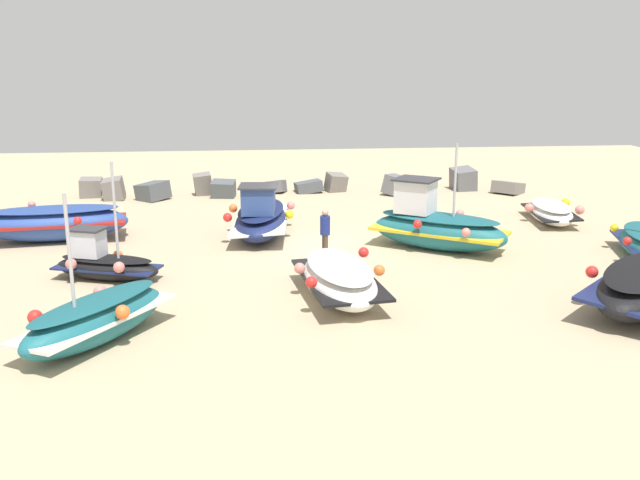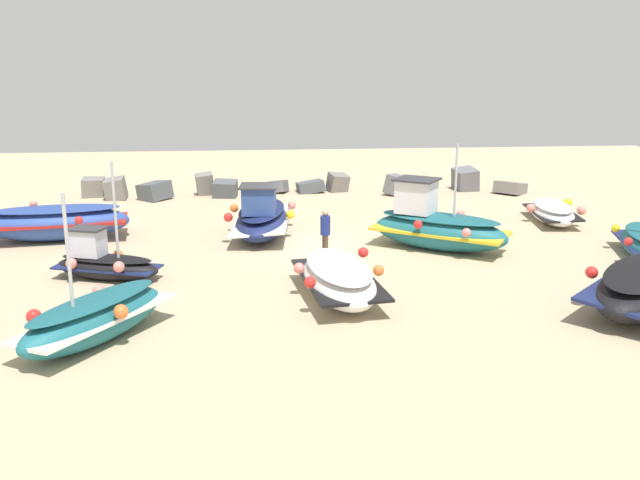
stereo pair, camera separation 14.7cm
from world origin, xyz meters
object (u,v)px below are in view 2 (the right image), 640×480
fishing_boat_5 (262,218)px  person_walking (325,231)px  fishing_boat_2 (338,279)px  fishing_boat_3 (95,318)px  fishing_boat_6 (552,212)px  fishing_boat_1 (56,222)px  fishing_boat_0 (437,226)px  fishing_boat_9 (104,263)px

fishing_boat_5 → person_walking: bearing=36.2°
fishing_boat_2 → fishing_boat_3: size_ratio=1.04×
fishing_boat_5 → fishing_boat_6: size_ratio=1.35×
fishing_boat_3 → fishing_boat_6: 18.77m
fishing_boat_1 → fishing_boat_3: bearing=101.3°
fishing_boat_5 → fishing_boat_6: 11.54m
fishing_boat_1 → fishing_boat_2: (9.25, -7.18, -0.13)m
fishing_boat_6 → person_walking: 10.50m
fishing_boat_0 → fishing_boat_5: 6.36m
fishing_boat_0 → fishing_boat_3: bearing=71.0°
fishing_boat_2 → fishing_boat_6: 12.57m
fishing_boat_3 → fishing_boat_9: bearing=41.8°
fishing_boat_1 → fishing_boat_6: bearing=175.3°
fishing_boat_2 → fishing_boat_5: bearing=8.4°
fishing_boat_3 → fishing_boat_6: (15.44, 10.67, -0.17)m
fishing_boat_9 → fishing_boat_5: bearing=-115.4°
fishing_boat_9 → person_walking: bearing=-148.9°
fishing_boat_6 → fishing_boat_2: bearing=-42.2°
fishing_boat_2 → fishing_boat_5: fishing_boat_5 is taller
fishing_boat_1 → fishing_boat_2: 11.71m
fishing_boat_1 → person_walking: bearing=152.0°
person_walking → fishing_boat_2: bearing=-105.1°
fishing_boat_5 → person_walking: 3.90m
fishing_boat_2 → fishing_boat_5: (-1.96, 7.10, 0.13)m
fishing_boat_3 → fishing_boat_9: 4.88m
fishing_boat_0 → fishing_boat_3: size_ratio=1.12×
person_walking → fishing_boat_6: bearing=10.4°
fishing_boat_6 → person_walking: (-9.50, -4.43, 0.55)m
fishing_boat_5 → fishing_boat_1: bearing=-85.3°
fishing_boat_2 → person_walking: bearing=-7.5°
fishing_boat_0 → fishing_boat_1: 13.41m
fishing_boat_0 → fishing_boat_1: (-13.17, 2.49, -0.12)m
fishing_boat_1 → fishing_boat_9: 5.50m
fishing_boat_3 → fishing_boat_5: size_ratio=0.84×
fishing_boat_2 → person_walking: size_ratio=2.68×
fishing_boat_1 → fishing_boat_2: fishing_boat_1 is taller
fishing_boat_1 → fishing_boat_3: (3.34, -9.66, -0.09)m
fishing_boat_9 → fishing_boat_0: bearing=-148.3°
fishing_boat_1 → fishing_boat_3: 10.22m
fishing_boat_3 → person_walking: 8.62m
fishing_boat_0 → person_walking: (-3.89, -0.93, 0.17)m
fishing_boat_2 → fishing_boat_5: 7.36m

